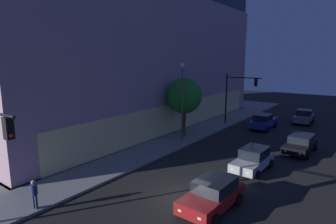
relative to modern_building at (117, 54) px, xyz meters
The scene contains 11 objects.
ground_plane 24.89m from the modern_building, 124.65° to the right, with size 120.00×120.00×0.00m, color black.
modern_building is the anchor object (origin of this frame).
traffic_light_far_corner 16.06m from the modern_building, 67.06° to the right, with size 0.50×4.27×6.26m.
street_lamp_sidewalk 14.02m from the modern_building, 107.10° to the right, with size 0.44×0.44×7.59m.
sidewalk_tree 12.79m from the modern_building, 99.54° to the right, with size 3.68×3.68×6.05m.
pedestrian_waiting 24.72m from the modern_building, 144.72° to the right, with size 0.36×0.36×1.62m.
car_red 26.19m from the modern_building, 122.17° to the right, with size 4.38×2.28×1.66m.
car_silver 23.35m from the modern_building, 107.37° to the right, with size 4.44×2.14×1.65m.
car_black 24.25m from the modern_building, 90.21° to the right, with size 4.72×2.29×1.51m.
car_blue 20.27m from the modern_building, 69.78° to the right, with size 4.78×2.10×1.79m.
car_grey 25.45m from the modern_building, 58.98° to the right, with size 4.28×2.26×1.74m.
Camera 1 is at (-12.76, -8.37, 8.04)m, focal length 29.75 mm.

